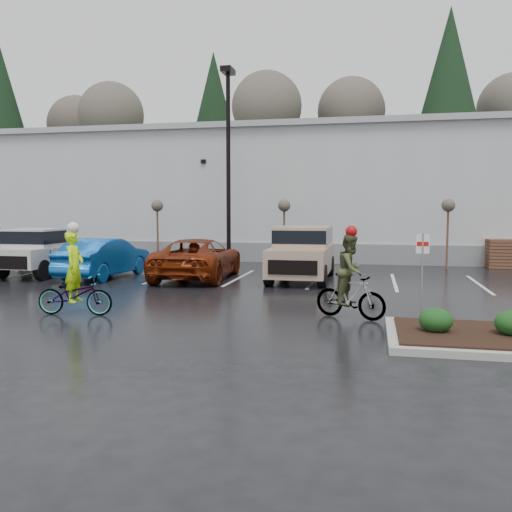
% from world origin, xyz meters
% --- Properties ---
extents(ground, '(120.00, 120.00, 0.00)m').
position_xyz_m(ground, '(0.00, 0.00, 0.00)').
color(ground, black).
rests_on(ground, ground).
extents(warehouse, '(60.50, 15.50, 7.20)m').
position_xyz_m(warehouse, '(0.00, 21.99, 3.65)').
color(warehouse, '#B0B3B5').
rests_on(warehouse, ground).
extents(wooded_ridge, '(80.00, 25.00, 6.00)m').
position_xyz_m(wooded_ridge, '(0.00, 45.00, 3.00)').
color(wooded_ridge, '#1E3C19').
rests_on(wooded_ridge, ground).
extents(lamppost, '(0.50, 1.00, 9.22)m').
position_xyz_m(lamppost, '(-4.00, 12.00, 5.69)').
color(lamppost, black).
rests_on(lamppost, ground).
extents(sapling_west, '(0.60, 0.60, 3.20)m').
position_xyz_m(sapling_west, '(-8.00, 13.00, 2.73)').
color(sapling_west, '#502F20').
rests_on(sapling_west, ground).
extents(sapling_mid, '(0.60, 0.60, 3.20)m').
position_xyz_m(sapling_mid, '(-1.50, 13.00, 2.73)').
color(sapling_mid, '#502F20').
rests_on(sapling_mid, ground).
extents(sapling_east, '(0.60, 0.60, 3.20)m').
position_xyz_m(sapling_east, '(6.00, 13.00, 2.73)').
color(sapling_east, '#502F20').
rests_on(sapling_east, ground).
extents(pallet_stack_a, '(1.20, 1.20, 1.35)m').
position_xyz_m(pallet_stack_a, '(8.50, 14.00, 0.68)').
color(pallet_stack_a, '#502F20').
rests_on(pallet_stack_a, ground).
extents(shrub_a, '(0.70, 0.70, 0.52)m').
position_xyz_m(shrub_a, '(4.00, -1.00, 0.41)').
color(shrub_a, '#153813').
rests_on(shrub_a, curb_island).
extents(shrub_b, '(0.70, 0.70, 0.52)m').
position_xyz_m(shrub_b, '(5.50, -1.00, 0.41)').
color(shrub_b, '#153813').
rests_on(shrub_b, curb_island).
extents(fire_lane_sign, '(0.30, 0.05, 2.20)m').
position_xyz_m(fire_lane_sign, '(3.80, 0.20, 1.41)').
color(fire_lane_sign, gray).
rests_on(fire_lane_sign, ground).
extents(pickup_white, '(2.10, 5.20, 1.96)m').
position_xyz_m(pickup_white, '(-10.63, 7.45, 0.98)').
color(pickup_white, '#BAB9B5').
rests_on(pickup_white, ground).
extents(car_blue, '(1.96, 4.91, 1.59)m').
position_xyz_m(car_blue, '(-7.78, 6.98, 0.79)').
color(car_blue, '#0D4895').
rests_on(car_blue, ground).
extents(car_red, '(2.94, 5.84, 1.58)m').
position_xyz_m(car_red, '(-4.05, 7.48, 0.79)').
color(car_red, maroon).
rests_on(car_red, ground).
extents(suv_tan, '(2.20, 5.10, 2.06)m').
position_xyz_m(suv_tan, '(0.02, 7.94, 1.03)').
color(suv_tan, tan).
rests_on(suv_tan, ground).
extents(cyclist_hivis, '(2.05, 0.89, 2.42)m').
position_xyz_m(cyclist_hivis, '(-4.87, -0.19, 0.74)').
color(cyclist_hivis, '#3F3F44').
rests_on(cyclist_hivis, ground).
extents(cyclist_olive, '(1.87, 1.15, 2.34)m').
position_xyz_m(cyclist_olive, '(2.14, 0.86, 0.85)').
color(cyclist_olive, '#3F3F44').
rests_on(cyclist_olive, ground).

